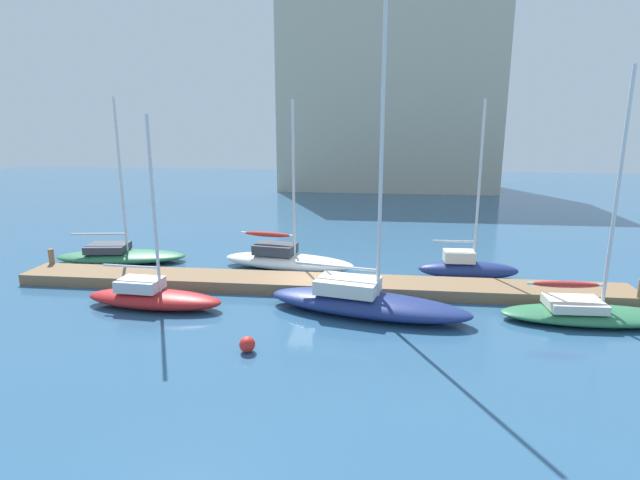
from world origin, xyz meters
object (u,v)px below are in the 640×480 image
sailboat_5 (589,311)px  harbor_building_distant (388,94)px  sailboat_0 (120,254)px  sailboat_1 (152,296)px  sailboat_2 (286,259)px  sailboat_4 (467,267)px  mooring_buoy_red (247,344)px  sailboat_3 (365,300)px

sailboat_5 → harbor_building_distant: bearing=99.1°
sailboat_0 → sailboat_1: sailboat_0 is taller
sailboat_2 → sailboat_4: (9.65, -0.59, 0.04)m
sailboat_0 → sailboat_2: size_ratio=1.02×
mooring_buoy_red → sailboat_0: bearing=134.4°
sailboat_0 → harbor_building_distant: bearing=58.2°
sailboat_3 → sailboat_1: bearing=-165.6°
sailboat_4 → harbor_building_distant: harbor_building_distant is taller
sailboat_3 → sailboat_0: bearing=168.4°
sailboat_0 → mooring_buoy_red: 14.79m
sailboat_4 → sailboat_5: (3.99, -5.41, -0.16)m
sailboat_2 → harbor_building_distant: (5.70, 35.76, 10.39)m
sailboat_1 → sailboat_5: 18.39m
sailboat_3 → sailboat_5: sailboat_3 is taller
sailboat_0 → sailboat_2: 9.85m
sailboat_0 → sailboat_1: size_ratio=1.12×
sailboat_3 → harbor_building_distant: harbor_building_distant is taller
sailboat_0 → sailboat_2: bearing=-9.5°
sailboat_1 → mooring_buoy_red: 6.49m
sailboat_5 → mooring_buoy_red: 13.84m
sailboat_1 → sailboat_5: size_ratio=0.83×
sailboat_4 → sailboat_1: bearing=-159.0°
sailboat_3 → mooring_buoy_red: bearing=-121.9°
sailboat_0 → sailboat_2: (9.84, -0.22, 0.13)m
sailboat_1 → sailboat_4: bearing=26.1°
mooring_buoy_red → sailboat_4: bearing=46.9°
sailboat_1 → mooring_buoy_red: sailboat_1 is taller
sailboat_1 → sailboat_3: 9.29m
sailboat_4 → sailboat_3: bearing=-133.5°
sailboat_4 → sailboat_5: sailboat_5 is taller
sailboat_3 → sailboat_5: (9.10, 0.26, -0.17)m
harbor_building_distant → sailboat_2: bearing=-99.1°
mooring_buoy_red → sailboat_5: bearing=18.4°
sailboat_3 → sailboat_2: bearing=138.6°
sailboat_4 → sailboat_5: size_ratio=0.90×
sailboat_2 → sailboat_4: size_ratio=1.00×
sailboat_5 → harbor_building_distant: harbor_building_distant is taller
sailboat_5 → mooring_buoy_red: (-13.13, -4.36, -0.17)m
sailboat_0 → sailboat_3: sailboat_3 is taller
sailboat_4 → sailboat_2: bearing=175.1°
sailboat_2 → sailboat_5: sailboat_5 is taller
sailboat_5 → mooring_buoy_red: bearing=-163.3°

